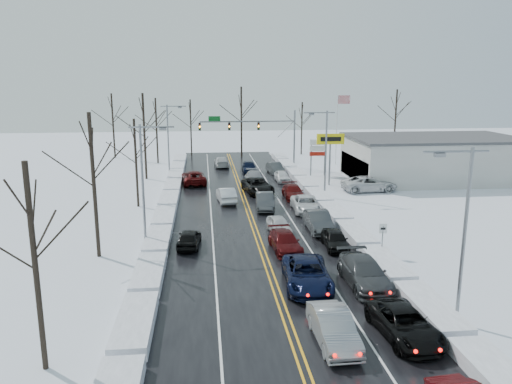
{
  "coord_description": "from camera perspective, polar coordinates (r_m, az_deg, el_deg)",
  "views": [
    {
      "loc": [
        -4.05,
        -40.01,
        12.1
      ],
      "look_at": [
        0.41,
        2.14,
        2.5
      ],
      "focal_mm": 35.0,
      "sensor_mm": 36.0,
      "label": 1
    }
  ],
  "objects": [
    {
      "name": "queued_car_16",
      "position": [
        60.43,
        2.99,
        1.19
      ],
      "size": [
        1.66,
        3.93,
        1.33
      ],
      "primitive_type": "imported",
      "rotation": [
        0.0,
        0.0,
        0.02
      ],
      "color": "silver",
      "rests_on": "ground"
    },
    {
      "name": "tree_far_b",
      "position": [
        81.24,
        -7.49,
        8.55
      ],
      "size": [
        3.6,
        3.6,
        9.0
      ],
      "color": "#2D231C",
      "rests_on": "ground"
    },
    {
      "name": "tree_left_c",
      "position": [
        48.83,
        -13.64,
        5.15
      ],
      "size": [
        3.4,
        3.4,
        8.5
      ],
      "color": "#2D231C",
      "rests_on": "ground"
    },
    {
      "name": "parked_car_0",
      "position": [
        56.57,
        12.78,
        0.09
      ],
      "size": [
        6.24,
        3.15,
        1.69
      ],
      "primitive_type": "imported",
      "rotation": [
        0.0,
        0.0,
        1.63
      ],
      "color": "silver",
      "rests_on": "ground"
    },
    {
      "name": "tree_left_e",
      "position": [
        74.52,
        -11.35,
        8.31
      ],
      "size": [
        3.8,
        3.8,
        9.5
      ],
      "color": "#2D231C",
      "rests_on": "ground"
    },
    {
      "name": "streetlight_nw",
      "position": [
        64.51,
        -9.85,
        6.53
      ],
      "size": [
        3.2,
        0.25,
        9.0
      ],
      "color": "slate",
      "rests_on": "ground"
    },
    {
      "name": "queued_car_5",
      "position": [
        47.61,
        1.01,
        -1.97
      ],
      "size": [
        1.96,
        4.81,
        1.55
      ],
      "primitive_type": "imported",
      "rotation": [
        0.0,
        0.0,
        -0.07
      ],
      "color": "#3A3C3F",
      "rests_on": "ground"
    },
    {
      "name": "queued_car_2",
      "position": [
        30.5,
        5.81,
        -10.68
      ],
      "size": [
        3.08,
        5.94,
        1.6
      ],
      "primitive_type": "imported",
      "rotation": [
        0.0,
        0.0,
        -0.08
      ],
      "color": "black",
      "rests_on": "ground"
    },
    {
      "name": "speed_limit_sign",
      "position": [
        35.84,
        14.28,
        -4.63
      ],
      "size": [
        0.55,
        0.09,
        2.35
      ],
      "color": "slate",
      "rests_on": "ground"
    },
    {
      "name": "queued_car_6",
      "position": [
        54.39,
        0.2,
        -0.1
      ],
      "size": [
        3.44,
        6.1,
        1.61
      ],
      "primitive_type": "imported",
      "rotation": [
        0.0,
        0.0,
        0.14
      ],
      "color": "black",
      "rests_on": "ground"
    },
    {
      "name": "tree_far_a",
      "position": [
        81.38,
        -16.09,
        8.66
      ],
      "size": [
        4.0,
        4.0,
        10.0
      ],
      "color": "#2D231C",
      "rests_on": "ground"
    },
    {
      "name": "traffic_signal_mast",
      "position": [
        68.73,
        0.25,
        7.23
      ],
      "size": [
        13.28,
        0.39,
        8.0
      ],
      "color": "slate",
      "rests_on": "ground"
    },
    {
      "name": "queued_car_15",
      "position": [
        52.03,
        4.26,
        -0.72
      ],
      "size": [
        1.93,
        4.74,
        1.38
      ],
      "primitive_type": "imported",
      "rotation": [
        0.0,
        0.0,
        0.0
      ],
      "color": "#490A09",
      "rests_on": "ground"
    },
    {
      "name": "parked_car_1",
      "position": [
        62.04,
        13.83,
        1.14
      ],
      "size": [
        2.95,
        5.89,
        1.64
      ],
      "primitive_type": "imported",
      "rotation": [
        0.0,
        0.0,
        0.12
      ],
      "color": "#3E4043",
      "rests_on": "ground"
    },
    {
      "name": "queued_car_17",
      "position": [
        65.64,
        2.2,
        2.13
      ],
      "size": [
        2.11,
        4.56,
        1.45
      ],
      "primitive_type": "imported",
      "rotation": [
        0.0,
        0.0,
        0.13
      ],
      "color": "#3E4143",
      "rests_on": "ground"
    },
    {
      "name": "queued_car_3",
      "position": [
        36.32,
        3.33,
        -6.72
      ],
      "size": [
        2.18,
        4.78,
        1.36
      ],
      "primitive_type": "imported",
      "rotation": [
        0.0,
        0.0,
        0.06
      ],
      "color": "#43090A",
      "rests_on": "ground"
    },
    {
      "name": "tree_left_a",
      "position": [
        21.96,
        -24.29,
        -3.74
      ],
      "size": [
        3.6,
        3.6,
        9.0
      ],
      "color": "#2D231C",
      "rests_on": "ground"
    },
    {
      "name": "oncoming_car_0",
      "position": [
        50.4,
        -3.41,
        -1.15
      ],
      "size": [
        2.01,
        4.66,
        1.49
      ],
      "primitive_type": "imported",
      "rotation": [
        0.0,
        0.0,
        3.24
      ],
      "color": "white",
      "rests_on": "ground"
    },
    {
      "name": "tree_far_c",
      "position": [
        79.36,
        -1.69,
        9.56
      ],
      "size": [
        4.4,
        4.4,
        11.0
      ],
      "color": "#2D231C",
      "rests_on": "ground"
    },
    {
      "name": "flagpole",
      "position": [
        72.86,
        9.36,
        7.73
      ],
      "size": [
        1.87,
        1.2,
        10.0
      ],
      "color": "silver",
      "rests_on": "ground"
    },
    {
      "name": "tree_left_d",
      "position": [
        62.6,
        -12.71,
        8.08
      ],
      "size": [
        4.2,
        4.2,
        10.5
      ],
      "color": "#2D231C",
      "rests_on": "ground"
    },
    {
      "name": "used_vehicles_sign",
      "position": [
        64.3,
        7.12,
        4.81
      ],
      "size": [
        2.2,
        0.22,
        4.65
      ],
      "color": "slate",
      "rests_on": "ground"
    },
    {
      "name": "streetlight_ne",
      "position": [
        51.96,
        7.79,
        5.13
      ],
      "size": [
        3.2,
        0.25,
        9.0
      ],
      "color": "slate",
      "rests_on": "ground"
    },
    {
      "name": "tree_far_d",
      "position": [
        82.33,
        5.27,
        8.41
      ],
      "size": [
        3.4,
        3.4,
        8.5
      ],
      "color": "#2D231C",
      "rests_on": "ground"
    },
    {
      "name": "queued_car_8",
      "position": [
        66.21,
        -0.79,
        2.23
      ],
      "size": [
        1.87,
        4.51,
        1.53
      ],
      "primitive_type": "imported",
      "rotation": [
        0.0,
        0.0,
        -0.01
      ],
      "color": "black",
      "rests_on": "ground"
    },
    {
      "name": "streetlight_sw",
      "position": [
        36.89,
        -12.56,
        1.85
      ],
      "size": [
        3.2,
        0.25,
        9.0
      ],
      "color": "slate",
      "rests_on": "ground"
    },
    {
      "name": "queued_car_4",
      "position": [
        40.37,
        2.65,
        -4.69
      ],
      "size": [
        1.91,
        4.0,
        1.32
      ],
      "primitive_type": "imported",
      "rotation": [
        0.0,
        0.0,
        0.09
      ],
      "color": "silver",
      "rests_on": "ground"
    },
    {
      "name": "dealership_building",
      "position": [
        65.11,
        19.56,
        3.68
      ],
      "size": [
        20.4,
        12.4,
        5.3
      ],
      "color": "beige",
      "rests_on": "ground"
    },
    {
      "name": "oncoming_car_2",
      "position": [
        70.84,
        -3.95,
        2.89
      ],
      "size": [
        2.16,
        4.98,
        1.43
      ],
      "primitive_type": "imported",
      "rotation": [
        0.0,
        0.0,
        3.17
      ],
      "color": "silver",
      "rests_on": "ground"
    },
    {
      "name": "tires_plus_sign",
      "position": [
        58.3,
        8.49,
        5.62
      ],
      "size": [
        3.2,
        0.34,
        6.0
      ],
      "color": "slate",
      "rests_on": "ground"
    },
    {
      "name": "parked_car_2",
      "position": [
        65.0,
        11.12,
        1.79
      ],
      "size": [
        2.01,
        4.76,
        1.61
      ],
      "primitive_type": "imported",
      "rotation": [
        0.0,
        0.0,
        3.12
      ],
      "color": "#414346",
      "rests_on": "ground"
    },
    {
      "name": "streetlight_se",
      "position": [
        26.14,
        22.45,
        -3.29
      ],
      "size": [
        3.2,
        0.25,
        9.0
      ],
      "color": "slate",
      "rests_on": "ground"
    },
    {
      "name": "road_surface",
      "position": [
        43.9,
        -0.52,
        -3.23
      ],
      "size": [
        14.0,
        84.0,
        0.01
      ],
      "primitive_type": "cube",
      "color": "black",
      "rests_on": "ground"
    },
    {
      "name": "snow_bank_left",
      "position": [
        43.86,
        -10.47,
        -3.47
      ],
      "size": [
        1.78,
        72.0,
        0.7
      ],
      "primitive_type": "cube",
      "color": "white",
      "rests_on": "ground"
    },
    {
      "name": "tree_left_b",
      "position": [
        35.19,
        -18.24,
        3.76
      ],
      "size": [
        4.0,
        4.0,
        10.0
      ],
      "color": "#2D231C",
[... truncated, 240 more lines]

